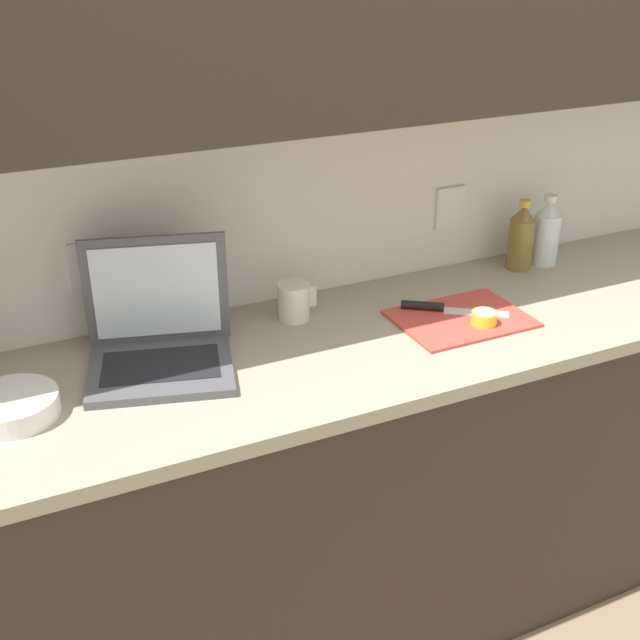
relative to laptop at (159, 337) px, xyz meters
name	(u,v)px	position (x,y,z in m)	size (l,w,h in m)	color
ground_plane	(420,588)	(0.70, -0.09, -0.98)	(12.00, 12.00, 0.00)	#847056
wall_back	(408,43)	(0.70, 0.13, 0.58)	(5.20, 0.38, 2.60)	white
counter_unit	(436,461)	(0.72, -0.09, -0.51)	(2.44, 0.59, 0.91)	#332823
laptop	(159,337)	(0.00, 0.00, 0.00)	(0.38, 0.34, 0.28)	#515156
cutting_board	(461,319)	(0.75, -0.11, -0.06)	(0.33, 0.24, 0.01)	#D1473D
knife	(436,307)	(0.71, -0.05, -0.05)	(0.24, 0.18, 0.02)	silver
lemon_half_cut	(484,318)	(0.78, -0.17, -0.04)	(0.06, 0.06, 0.03)	yellow
bottle_green_soda	(546,233)	(1.18, 0.10, 0.03)	(0.08, 0.08, 0.21)	silver
bottle_oil_tall	(521,238)	(1.09, 0.10, 0.03)	(0.07, 0.07, 0.21)	olive
measuring_cup	(294,301)	(0.37, 0.08, -0.02)	(0.10, 0.08, 0.10)	silver
bowl_white	(13,406)	(-0.33, -0.09, -0.04)	(0.19, 0.19, 0.05)	white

